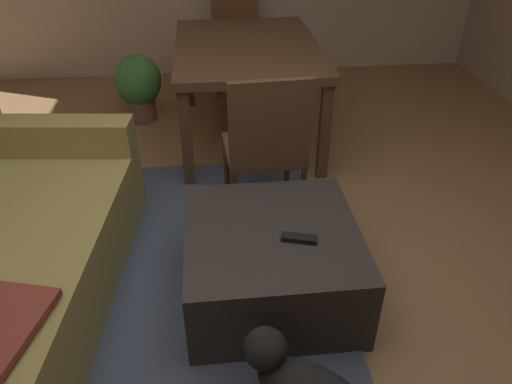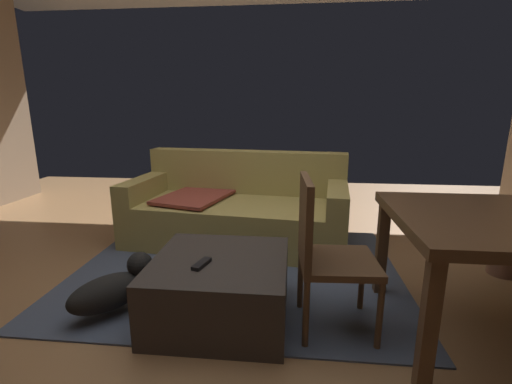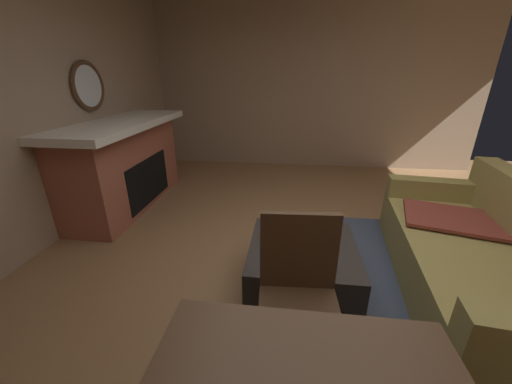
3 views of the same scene
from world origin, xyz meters
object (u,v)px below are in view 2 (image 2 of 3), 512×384
object	(u,v)px
couch	(238,211)
ottoman_coffee_table	(221,288)
potted_plant	(509,237)
small_dog	(113,288)
dining_chair_west	(323,247)
tv_remote	(202,264)

from	to	relation	value
couch	ottoman_coffee_table	size ratio (longest dim) A/B	2.61
potted_plant	small_dog	xyz separation A→B (m)	(-2.84, -0.86, -0.13)
ottoman_coffee_table	potted_plant	xyz separation A→B (m)	(2.15, 0.82, 0.11)
couch	dining_chair_west	bearing A→B (deg)	-62.81
dining_chair_west	tv_remote	bearing A→B (deg)	-174.96
tv_remote	dining_chair_west	size ratio (longest dim) A/B	0.17
tv_remote	dining_chair_west	xyz separation A→B (m)	(0.71, 0.06, 0.11)
tv_remote	ottoman_coffee_table	bearing A→B (deg)	68.42
ottoman_coffee_table	small_dog	distance (m)	0.69
couch	dining_chair_west	size ratio (longest dim) A/B	2.34
tv_remote	small_dog	world-z (taller)	tv_remote
ottoman_coffee_table	tv_remote	xyz separation A→B (m)	(-0.09, -0.11, 0.21)
small_dog	dining_chair_west	bearing A→B (deg)	-0.20
couch	small_dog	distance (m)	1.52
tv_remote	dining_chair_west	distance (m)	0.72
ottoman_coffee_table	potted_plant	size ratio (longest dim) A/B	1.49
ottoman_coffee_table	dining_chair_west	xyz separation A→B (m)	(0.62, -0.05, 0.32)
dining_chair_west	small_dog	bearing A→B (deg)	179.80
tv_remote	small_dog	distance (m)	0.65
couch	potted_plant	distance (m)	2.30
tv_remote	potted_plant	xyz separation A→B (m)	(2.23, 0.93, -0.10)
small_dog	potted_plant	bearing A→B (deg)	16.95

